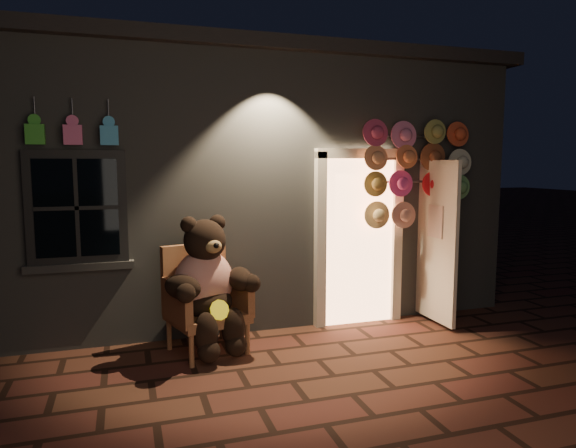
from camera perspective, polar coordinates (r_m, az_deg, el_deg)
name	(u,v)px	position (r m, az deg, el deg)	size (l,w,h in m)	color
ground	(292,382)	(4.98, 0.49, -17.11)	(60.00, 60.00, 0.00)	#4C2B1D
shop_building	(216,180)	(8.43, -8.02, 4.84)	(7.30, 5.95, 3.51)	slate
wicker_armchair	(203,299)	(5.65, -9.38, -8.17)	(0.93, 0.89, 1.13)	#A66A40
teddy_bear	(208,284)	(5.47, -8.93, -6.65)	(1.00, 0.91, 1.43)	red
hat_rack	(415,168)	(6.57, 13.96, 6.05)	(1.44, 0.22, 2.55)	#59595E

